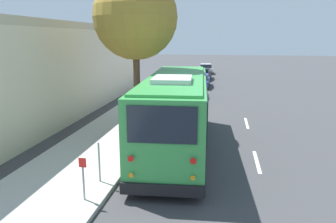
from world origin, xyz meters
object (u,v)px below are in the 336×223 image
parked_sedan_white (193,91)px  sign_post_far (99,162)px  street_tree (136,11)px  fire_hydrant (161,105)px  parked_sedan_black (203,74)px  parked_sedan_silver (206,69)px  shuttle_bus (176,108)px  parked_sedan_blue (200,81)px  sign_post_near (83,178)px

parked_sedan_white → sign_post_far: size_ratio=3.35×
street_tree → sign_post_far: street_tree is taller
street_tree → fire_hydrant: 6.74m
parked_sedan_black → sign_post_far: 28.41m
parked_sedan_black → parked_sedan_silver: size_ratio=1.11×
shuttle_bus → parked_sedan_black: bearing=-2.8°
parked_sedan_blue → shuttle_bus: bearing=-178.9°
parked_sedan_blue → sign_post_far: bearing=176.0°
sign_post_far → fire_hydrant: 10.65m
sign_post_near → fire_hydrant: size_ratio=1.59×
shuttle_bus → parked_sedan_blue: (18.42, 0.18, -1.21)m
parked_sedan_black → parked_sedan_silver: 6.55m
sign_post_near → parked_sedan_black: bearing=-3.2°
shuttle_bus → fire_hydrant: shuttle_bus is taller
parked_sedan_black → sign_post_near: size_ratio=3.66×
parked_sedan_black → shuttle_bus: bearing=-176.7°
parked_sedan_black → parked_sedan_silver: parked_sedan_silver is taller
parked_sedan_white → parked_sedan_silver: parked_sedan_white is taller
parked_sedan_silver → parked_sedan_white: bearing=175.0°
shuttle_bus → parked_sedan_white: 12.19m
parked_sedan_blue → sign_post_far: (-22.50, 1.76, 0.23)m
sign_post_far → parked_sedan_black: bearing=-3.3°
parked_sedan_silver → street_tree: (-28.17, 2.07, 5.42)m
parked_sedan_blue → parked_sedan_silver: bearing=1.1°
sign_post_near → shuttle_bus: bearing=-19.9°
sign_post_far → parked_sedan_white: bearing=-5.5°
parked_sedan_blue → parked_sedan_black: (5.86, 0.11, 0.01)m
shuttle_bus → parked_sedan_black: 24.30m
shuttle_bus → sign_post_near: bearing=156.6°
shuttle_bus → sign_post_near: size_ratio=7.95×
sign_post_far → shuttle_bus: bearing=-25.4°
parked_sedan_black → sign_post_near: (-29.62, 1.65, 0.22)m
parked_sedan_white → sign_post_far: (-16.22, 1.56, 0.20)m
parked_sedan_white → sign_post_near: size_ratio=3.48×
parked_sedan_silver → sign_post_near: bearing=172.6°
sign_post_far → fire_hydrant: sign_post_far is taller
parked_sedan_white → sign_post_near: bearing=175.6°
shuttle_bus → street_tree: size_ratio=1.23×
parked_sedan_blue → parked_sedan_silver: (12.41, 0.13, 0.01)m
parked_sedan_silver → shuttle_bus: bearing=175.8°
parked_sedan_silver → fire_hydrant: 24.32m
parked_sedan_silver → street_tree: street_tree is taller
shuttle_bus → street_tree: street_tree is taller
parked_sedan_silver → street_tree: bearing=171.0°
parked_sedan_black → fire_hydrant: 17.78m
street_tree → sign_post_near: size_ratio=6.45×
street_tree → parked_sedan_black: bearing=-5.5°
sign_post_near → street_tree: bearing=3.2°
fire_hydrant → shuttle_bus: bearing=-164.0°
shuttle_bus → parked_sedan_blue: bearing=-2.9°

